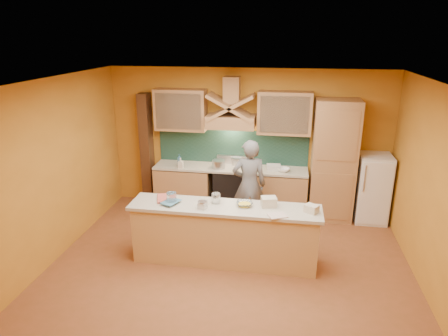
% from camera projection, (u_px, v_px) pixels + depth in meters
% --- Properties ---
extents(floor, '(5.50, 5.00, 0.01)m').
position_uv_depth(floor, '(228.00, 272.00, 6.01)').
color(floor, brown).
rests_on(floor, ground).
extents(ceiling, '(5.50, 5.00, 0.01)m').
position_uv_depth(ceiling, '(229.00, 84.00, 5.11)').
color(ceiling, white).
rests_on(ceiling, wall_back).
extents(wall_back, '(5.50, 0.02, 2.80)m').
position_uv_depth(wall_back, '(248.00, 140.00, 7.90)').
color(wall_back, '#C37E26').
rests_on(wall_back, floor).
extents(wall_front, '(5.50, 0.02, 2.80)m').
position_uv_depth(wall_front, '(181.00, 296.00, 3.23)').
color(wall_front, '#C37E26').
rests_on(wall_front, floor).
extents(wall_left, '(0.02, 5.00, 2.80)m').
position_uv_depth(wall_left, '(47.00, 175.00, 5.99)').
color(wall_left, '#C37E26').
rests_on(wall_left, floor).
extents(wall_right, '(0.02, 5.00, 2.80)m').
position_uv_depth(wall_right, '(439.00, 198.00, 5.14)').
color(wall_right, '#C37E26').
rests_on(wall_right, floor).
extents(base_cabinet_left, '(1.10, 0.60, 0.86)m').
position_uv_depth(base_cabinet_left, '(184.00, 187.00, 8.12)').
color(base_cabinet_left, '#B07E50').
rests_on(base_cabinet_left, floor).
extents(base_cabinet_right, '(1.10, 0.60, 0.86)m').
position_uv_depth(base_cabinet_right, '(278.00, 193.00, 7.83)').
color(base_cabinet_right, '#B07E50').
rests_on(base_cabinet_right, floor).
extents(counter_top, '(3.00, 0.62, 0.04)m').
position_uv_depth(counter_top, '(230.00, 168.00, 7.82)').
color(counter_top, '#B7AD9B').
rests_on(counter_top, base_cabinet_left).
extents(stove, '(0.60, 0.58, 0.90)m').
position_uv_depth(stove, '(230.00, 189.00, 7.97)').
color(stove, black).
rests_on(stove, floor).
extents(backsplash, '(3.00, 0.03, 0.70)m').
position_uv_depth(backsplash, '(232.00, 147.00, 7.98)').
color(backsplash, '#19372E').
rests_on(backsplash, wall_back).
extents(range_hood, '(0.92, 0.50, 0.24)m').
position_uv_depth(range_hood, '(231.00, 121.00, 7.57)').
color(range_hood, '#B07E50').
rests_on(range_hood, wall_back).
extents(hood_chimney, '(0.30, 0.30, 0.50)m').
position_uv_depth(hood_chimney, '(232.00, 90.00, 7.48)').
color(hood_chimney, '#B07E50').
rests_on(hood_chimney, wall_back).
extents(upper_cabinet_left, '(1.00, 0.35, 0.80)m').
position_uv_depth(upper_cabinet_left, '(181.00, 110.00, 7.74)').
color(upper_cabinet_left, '#B07E50').
rests_on(upper_cabinet_left, wall_back).
extents(upper_cabinet_right, '(1.00, 0.35, 0.80)m').
position_uv_depth(upper_cabinet_right, '(285.00, 113.00, 7.43)').
color(upper_cabinet_right, '#B07E50').
rests_on(upper_cabinet_right, wall_back).
extents(pantry_column, '(0.80, 0.60, 2.30)m').
position_uv_depth(pantry_column, '(334.00, 161.00, 7.44)').
color(pantry_column, '#B07E50').
rests_on(pantry_column, floor).
extents(fridge, '(0.58, 0.60, 1.30)m').
position_uv_depth(fridge, '(372.00, 188.00, 7.49)').
color(fridge, white).
rests_on(fridge, floor).
extents(trim_column_left, '(0.20, 0.30, 2.30)m').
position_uv_depth(trim_column_left, '(147.00, 150.00, 8.16)').
color(trim_column_left, '#472816').
rests_on(trim_column_left, floor).
extents(island_body, '(2.80, 0.55, 0.88)m').
position_uv_depth(island_body, '(225.00, 236.00, 6.17)').
color(island_body, tan).
rests_on(island_body, floor).
extents(island_top, '(2.90, 0.62, 0.05)m').
position_uv_depth(island_top, '(225.00, 208.00, 6.01)').
color(island_top, '#B7AD9B').
rests_on(island_top, island_body).
extents(person, '(0.67, 0.51, 1.67)m').
position_uv_depth(person, '(249.00, 185.00, 7.13)').
color(person, slate).
rests_on(person, floor).
extents(pot_large, '(0.32, 0.32, 0.16)m').
position_uv_depth(pot_large, '(219.00, 165.00, 7.75)').
color(pot_large, '#ACADB3').
rests_on(pot_large, stove).
extents(pot_small, '(0.24, 0.24, 0.15)m').
position_uv_depth(pot_small, '(236.00, 162.00, 7.92)').
color(pot_small, silver).
rests_on(pot_small, stove).
extents(soap_bottle_a, '(0.10, 0.10, 0.21)m').
position_uv_depth(soap_bottle_a, '(181.00, 163.00, 7.70)').
color(soap_bottle_a, beige).
rests_on(soap_bottle_a, counter_top).
extents(soap_bottle_b, '(0.13, 0.13, 0.24)m').
position_uv_depth(soap_bottle_b, '(179.00, 160.00, 7.86)').
color(soap_bottle_b, '#34678F').
rests_on(soap_bottle_b, counter_top).
extents(bowl_back, '(0.30, 0.30, 0.07)m').
position_uv_depth(bowl_back, '(284.00, 170.00, 7.56)').
color(bowl_back, white).
rests_on(bowl_back, counter_top).
extents(dish_rack, '(0.29, 0.24, 0.09)m').
position_uv_depth(dish_rack, '(274.00, 167.00, 7.66)').
color(dish_rack, silver).
rests_on(dish_rack, counter_top).
extents(book_lower, '(0.36, 0.41, 0.03)m').
position_uv_depth(book_lower, '(157.00, 199.00, 6.22)').
color(book_lower, '#C45346').
rests_on(book_lower, island_top).
extents(book_upper, '(0.30, 0.34, 0.02)m').
position_uv_depth(book_upper, '(166.00, 200.00, 6.12)').
color(book_upper, teal).
rests_on(book_upper, island_top).
extents(jar_large, '(0.19, 0.19, 0.17)m').
position_uv_depth(jar_large, '(172.00, 198.00, 6.07)').
color(jar_large, silver).
rests_on(jar_large, island_top).
extents(jar_small, '(0.14, 0.14, 0.16)m').
position_uv_depth(jar_small, '(216.00, 198.00, 6.09)').
color(jar_small, white).
rests_on(jar_small, island_top).
extents(kitchen_scale, '(0.14, 0.14, 0.10)m').
position_uv_depth(kitchen_scale, '(203.00, 205.00, 5.91)').
color(kitchen_scale, silver).
rests_on(kitchen_scale, island_top).
extents(mixing_bowl, '(0.28, 0.28, 0.06)m').
position_uv_depth(mixing_bowl, '(245.00, 204.00, 6.00)').
color(mixing_bowl, white).
rests_on(mixing_bowl, island_top).
extents(cloth, '(0.32, 0.29, 0.02)m').
position_uv_depth(cloth, '(278.00, 216.00, 5.67)').
color(cloth, beige).
rests_on(cloth, island_top).
extents(grocery_bag_a, '(0.26, 0.23, 0.14)m').
position_uv_depth(grocery_bag_a, '(269.00, 202.00, 5.98)').
color(grocery_bag_a, beige).
rests_on(grocery_bag_a, island_top).
extents(grocery_bag_b, '(0.23, 0.22, 0.11)m').
position_uv_depth(grocery_bag_b, '(311.00, 209.00, 5.78)').
color(grocery_bag_b, beige).
rests_on(grocery_bag_b, island_top).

